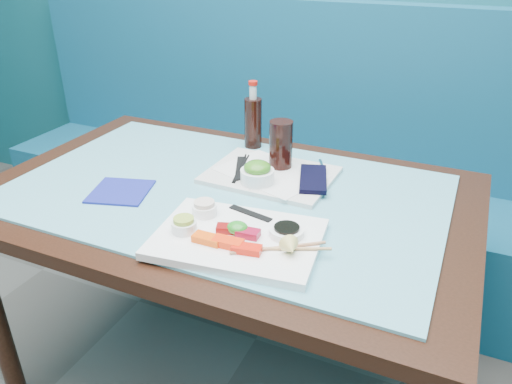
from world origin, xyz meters
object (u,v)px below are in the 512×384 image
at_px(sashimi_plate, 238,239).
at_px(cola_glass, 281,145).
at_px(booth_bench, 311,189).
at_px(dining_table, 225,218).
at_px(seaweed_bowl, 257,176).
at_px(cola_bottle_body, 253,123).
at_px(blue_napkin, 121,191).
at_px(serving_tray, 270,175).

height_order(sashimi_plate, cola_glass, cola_glass).
relative_size(booth_bench, dining_table, 2.14).
relative_size(sashimi_plate, cola_glass, 2.64).
bearing_deg(cola_glass, sashimi_plate, -82.01).
height_order(dining_table, seaweed_bowl, seaweed_bowl).
bearing_deg(cola_bottle_body, sashimi_plate, -68.90).
distance_m(booth_bench, dining_table, 0.89).
bearing_deg(cola_glass, cola_bottle_body, 137.02).
relative_size(booth_bench, cola_bottle_body, 17.76).
xyz_separation_m(booth_bench, seaweed_bowl, (0.08, -0.78, 0.42)).
height_order(sashimi_plate, seaweed_bowl, seaweed_bowl).
bearing_deg(blue_napkin, seaweed_bowl, 29.76).
bearing_deg(dining_table, serving_tray, 57.19).
bearing_deg(cola_bottle_body, cola_glass, -42.98).
bearing_deg(sashimi_plate, serving_tray, 93.78).
xyz_separation_m(sashimi_plate, cola_glass, (-0.06, 0.42, 0.08)).
xyz_separation_m(booth_bench, cola_bottle_body, (-0.06, -0.50, 0.47)).
xyz_separation_m(sashimi_plate, seaweed_bowl, (-0.08, 0.29, 0.02)).
xyz_separation_m(dining_table, cola_bottle_body, (-0.06, 0.34, 0.18)).
distance_m(booth_bench, cola_glass, 0.81).
bearing_deg(cola_glass, blue_napkin, -137.97).
xyz_separation_m(booth_bench, dining_table, (0.00, -0.84, 0.29)).
distance_m(sashimi_plate, cola_bottle_body, 0.62).
bearing_deg(serving_tray, blue_napkin, -140.80).
bearing_deg(booth_bench, serving_tray, -82.96).
bearing_deg(serving_tray, cola_glass, 81.31).
xyz_separation_m(seaweed_bowl, blue_napkin, (-0.34, -0.19, -0.03)).
relative_size(seaweed_bowl, blue_napkin, 0.62).
relative_size(dining_table, sashimi_plate, 3.60).
xyz_separation_m(serving_tray, cola_bottle_body, (-0.15, 0.21, 0.08)).
distance_m(sashimi_plate, serving_tray, 0.37).
bearing_deg(sashimi_plate, dining_table, 117.13).
distance_m(booth_bench, serving_tray, 0.81).
bearing_deg(booth_bench, cola_glass, -81.50).
height_order(dining_table, serving_tray, serving_tray).
bearing_deg(sashimi_plate, blue_napkin, 160.10).
bearing_deg(sashimi_plate, seaweed_bowl, 98.30).
distance_m(seaweed_bowl, blue_napkin, 0.39).
bearing_deg(blue_napkin, booth_bench, 74.89).
xyz_separation_m(cola_glass, cola_bottle_body, (-0.16, 0.15, -0.00)).
relative_size(serving_tray, blue_napkin, 2.33).
bearing_deg(cola_glass, dining_table, -117.05).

